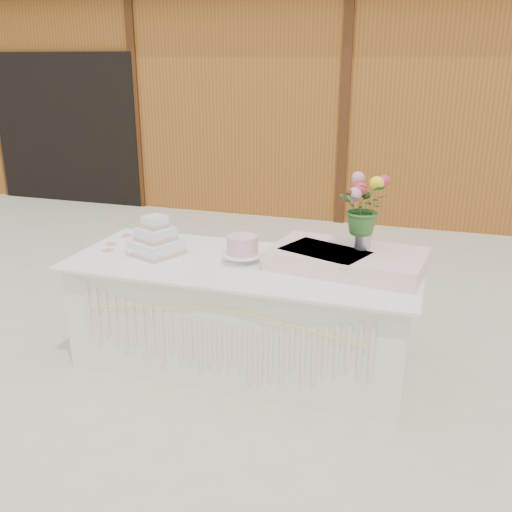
% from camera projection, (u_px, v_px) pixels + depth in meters
% --- Properties ---
extents(ground, '(80.00, 80.00, 0.00)m').
position_uv_depth(ground, '(243.00, 362.00, 4.14)').
color(ground, beige).
rests_on(ground, ground).
extents(barn, '(12.60, 4.60, 3.30)m').
position_uv_depth(barn, '(366.00, 88.00, 9.00)').
color(barn, '#95581F').
rests_on(barn, ground).
extents(cake_table, '(2.40, 1.00, 0.77)m').
position_uv_depth(cake_table, '(243.00, 314.00, 4.01)').
color(cake_table, white).
rests_on(cake_table, ground).
extents(wedding_cake, '(0.41, 0.41, 0.28)m').
position_uv_depth(wedding_cake, '(156.00, 241.00, 4.04)').
color(wedding_cake, white).
rests_on(wedding_cake, cake_table).
extents(pink_cake_stand, '(0.27, 0.27, 0.19)m').
position_uv_depth(pink_cake_stand, '(242.00, 248.00, 3.85)').
color(pink_cake_stand, white).
rests_on(pink_cake_stand, cake_table).
extents(satin_runner, '(1.06, 0.70, 0.13)m').
position_uv_depth(satin_runner, '(348.00, 259.00, 3.77)').
color(satin_runner, '#FFD0CD').
rests_on(satin_runner, cake_table).
extents(flower_vase, '(0.11, 0.11, 0.15)m').
position_uv_depth(flower_vase, '(363.00, 237.00, 3.77)').
color(flower_vase, '#A9AAAE').
rests_on(flower_vase, satin_runner).
extents(bouquet, '(0.32, 0.28, 0.35)m').
position_uv_depth(bouquet, '(365.00, 200.00, 3.69)').
color(bouquet, '#326327').
rests_on(bouquet, flower_vase).
extents(loose_flowers, '(0.17, 0.39, 0.02)m').
position_uv_depth(loose_flowers, '(120.00, 242.00, 4.31)').
color(loose_flowers, pink).
rests_on(loose_flowers, cake_table).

